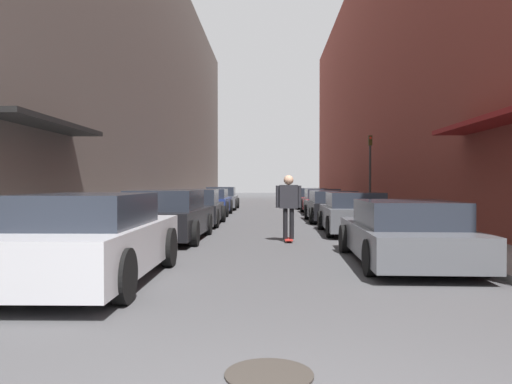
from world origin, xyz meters
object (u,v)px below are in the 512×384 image
at_px(parked_car_right_0, 404,233).
at_px(parked_car_right_2, 332,207).
at_px(parked_car_left_1, 167,216).
at_px(parked_car_left_2, 193,208).
at_px(parked_car_left_3, 210,202).
at_px(parked_car_left_4, 221,199).
at_px(skateboarder, 289,201).
at_px(traffic_light, 370,166).
at_px(parked_car_left_0, 92,239).
at_px(parked_car_right_4, 311,198).
at_px(parked_car_right_3, 321,202).
at_px(manhole_cover, 269,375).
at_px(parked_car_right_1, 354,214).

xyz_separation_m(parked_car_right_0, parked_car_right_2, (-0.07, 10.22, 0.02)).
distance_m(parked_car_left_1, parked_car_left_2, 4.85).
height_order(parked_car_left_3, parked_car_left_4, parked_car_left_4).
xyz_separation_m(skateboarder, traffic_light, (4.08, 9.93, 1.26)).
distance_m(parked_car_left_0, parked_car_right_2, 13.22).
relative_size(parked_car_left_2, parked_car_right_0, 0.91).
height_order(parked_car_right_2, parked_car_right_4, parked_car_right_4).
relative_size(parked_car_right_4, traffic_light, 1.24).
bearing_deg(parked_car_left_3, parked_car_right_4, 51.50).
bearing_deg(parked_car_right_3, parked_car_left_0, -106.97).
bearing_deg(parked_car_left_4, parked_car_left_2, -89.81).
relative_size(parked_car_left_0, parked_car_left_4, 1.13).
bearing_deg(parked_car_right_0, manhole_cover, -114.58).
relative_size(parked_car_left_3, parked_car_right_1, 0.99).
relative_size(parked_car_right_2, parked_car_right_3, 0.90).
distance_m(parked_car_right_1, parked_car_right_3, 9.70).
relative_size(parked_car_left_2, parked_car_right_2, 1.04).
xyz_separation_m(parked_car_right_0, traffic_light, (2.04, 13.37, 1.74)).
height_order(parked_car_left_3, skateboarder, skateboarder).
distance_m(parked_car_left_0, parked_car_right_3, 18.02).
distance_m(parked_car_left_0, parked_car_right_4, 23.34).
xyz_separation_m(parked_car_left_1, parked_car_left_2, (-0.05, 4.85, -0.02)).
distance_m(parked_car_left_1, parked_car_left_4, 15.77).
xyz_separation_m(parked_car_right_1, traffic_light, (2.05, 7.78, 1.71)).
bearing_deg(parked_car_left_0, parked_car_left_2, 90.42).
bearing_deg(parked_car_right_3, parked_car_left_2, -128.45).
distance_m(parked_car_right_2, skateboarder, 7.08).
relative_size(parked_car_left_0, parked_car_right_4, 1.02).
relative_size(parked_car_right_4, manhole_cover, 6.32).
bearing_deg(traffic_light, parked_car_left_2, -146.78).
relative_size(parked_car_left_0, traffic_light, 1.28).
bearing_deg(parked_car_right_0, traffic_light, 81.32).
relative_size(parked_car_right_1, parked_car_right_2, 0.99).
bearing_deg(parked_car_left_1, skateboarder, -4.83).
bearing_deg(parked_car_right_1, parked_car_left_4, 110.96).
bearing_deg(parked_car_right_1, parked_car_left_0, -124.63).
bearing_deg(parked_car_left_0, parked_car_left_3, 90.51).
bearing_deg(parked_car_right_2, parked_car_right_1, -89.29).
bearing_deg(traffic_light, manhole_cover, -103.61).
bearing_deg(manhole_cover, parked_car_left_3, 98.19).
relative_size(parked_car_left_1, parked_car_left_4, 1.08).
xyz_separation_m(parked_car_left_4, parked_car_right_2, (5.26, -9.26, -0.03)).
bearing_deg(manhole_cover, parked_car_left_0, 126.66).
height_order(parked_car_left_4, traffic_light, traffic_light).
bearing_deg(parked_car_right_2, parked_car_left_2, -162.46).
bearing_deg(parked_car_right_1, manhole_cover, -102.79).
xyz_separation_m(parked_car_right_0, parked_car_right_1, (-0.01, 5.59, 0.03)).
distance_m(parked_car_left_4, traffic_light, 9.73).
relative_size(parked_car_right_1, parked_car_right_4, 0.89).
height_order(parked_car_left_1, manhole_cover, parked_car_left_1).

